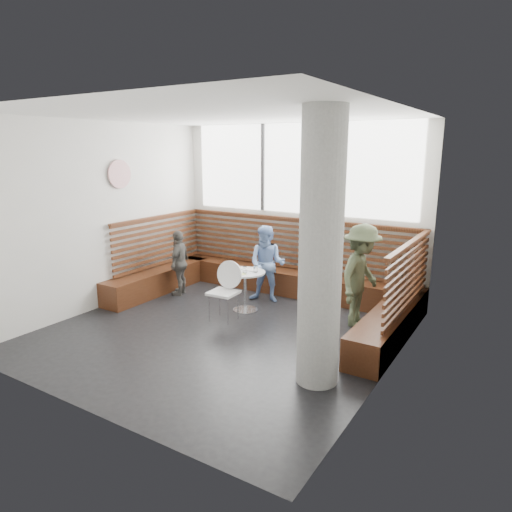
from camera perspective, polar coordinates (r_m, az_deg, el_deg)
The scene contains 15 objects.
room at distance 6.63m, azimuth -4.53°, elevation 3.38°, with size 5.00×5.00×3.20m.
booth at distance 8.36m, azimuth 2.79°, elevation -2.92°, with size 5.00×2.50×1.44m.
concrete_column at distance 5.21m, azimuth 8.09°, elevation 0.54°, with size 0.50×0.50×3.20m, color gray.
wall_art at distance 8.50m, azimuth -16.70°, elevation 9.78°, with size 0.50×0.50×0.03m, color white.
cafe_table at distance 7.80m, azimuth -1.35°, elevation -3.36°, with size 0.68×0.68×0.70m.
cafe_chair at distance 7.43m, azimuth -3.77°, elevation -3.76°, with size 0.46×0.45×0.96m.
adult_man at distance 7.24m, azimuth 12.99°, elevation -2.46°, with size 1.05×0.61×1.63m, color #434D33.
child_back at distance 8.25m, azimuth 1.40°, elevation -1.03°, with size 0.68×0.53×1.40m, color #7A9BD4.
child_left at distance 8.79m, azimuth -9.54°, elevation -0.83°, with size 0.73×0.30×1.25m, color #54514C.
plate_near at distance 7.93m, azimuth -1.70°, elevation -1.54°, with size 0.22×0.22×0.02m, color white.
plate_far at distance 7.84m, azimuth -0.51°, elevation -1.71°, with size 0.21×0.21×0.01m, color white.
glass_left at distance 7.76m, azimuth -2.48°, elevation -1.50°, with size 0.07×0.07×0.11m, color white.
glass_mid at distance 7.65m, azimuth -1.42°, elevation -1.70°, with size 0.07×0.07×0.11m, color white.
glass_right at distance 7.70m, azimuth -0.06°, elevation -1.63°, with size 0.07×0.07×0.11m, color white.
menu_card at distance 7.60m, azimuth -2.06°, elevation -2.24°, with size 0.20×0.14×0.00m, color #A5C64C.
Camera 1 is at (3.87, -5.26, 2.73)m, focal length 32.00 mm.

